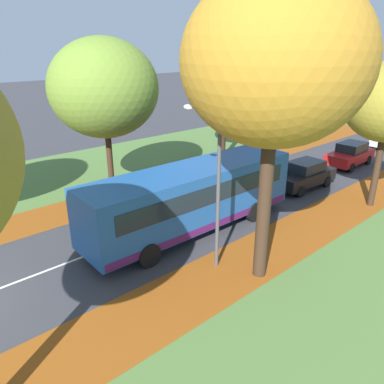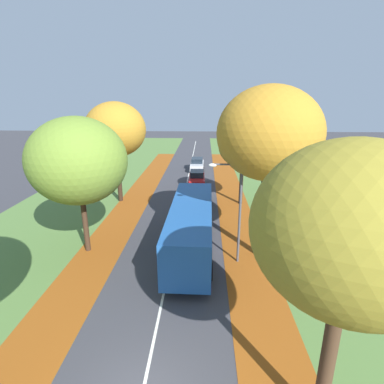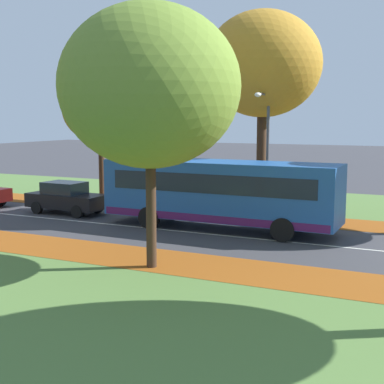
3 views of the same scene
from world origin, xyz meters
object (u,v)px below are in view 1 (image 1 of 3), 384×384
at_px(tree_left_mid, 225,65).
at_px(car_black_lead, 304,175).
at_px(streetlamp_right, 212,171).
at_px(tree_left_near, 104,89).
at_px(bus, 192,196).
at_px(tree_right_near, 275,63).
at_px(car_red_following, 350,154).

xyz_separation_m(tree_left_mid, car_black_lead, (7.39, -0.78, -5.80)).
bearing_deg(car_black_lead, streetlamp_right, -77.34).
height_order(tree_left_near, bus, tree_left_near).
xyz_separation_m(tree_right_near, streetlamp_right, (-1.80, -0.77, -3.70)).
bearing_deg(tree_left_mid, car_black_lead, -6.05).
distance_m(tree_left_mid, car_red_following, 10.65).
xyz_separation_m(tree_right_near, car_red_following, (-4.33, 15.28, -6.62)).
relative_size(tree_left_mid, streetlamp_right, 1.51).
bearing_deg(streetlamp_right, car_red_following, 98.95).
relative_size(tree_right_near, streetlamp_right, 1.68).
height_order(streetlamp_right, bus, streetlamp_right).
relative_size(streetlamp_right, car_black_lead, 1.40).
bearing_deg(car_red_following, tree_left_near, -113.54).
xyz_separation_m(streetlamp_right, car_red_following, (-2.53, 16.06, -2.92)).
relative_size(tree_left_mid, tree_right_near, 0.90).
bearing_deg(car_red_following, car_black_lead, -87.02).
bearing_deg(car_red_following, tree_right_near, -74.20).
relative_size(tree_left_near, tree_left_mid, 0.93).
bearing_deg(bus, tree_left_near, -177.52).
distance_m(tree_left_near, bus, 7.78).
xyz_separation_m(tree_left_mid, car_red_following, (7.07, 5.46, -5.80)).
distance_m(streetlamp_right, car_black_lead, 10.48).
xyz_separation_m(tree_left_near, tree_left_mid, (-0.50, 9.61, 0.81)).
height_order(tree_left_mid, streetlamp_right, tree_left_mid).
bearing_deg(bus, streetlamp_right, -27.05).
bearing_deg(car_black_lead, bus, -91.94).
distance_m(tree_left_near, tree_left_mid, 9.66).
bearing_deg(tree_left_mid, tree_left_near, -87.01).
distance_m(tree_left_near, tree_right_near, 11.01).
bearing_deg(streetlamp_right, tree_left_near, 173.80).
distance_m(tree_left_mid, streetlamp_right, 14.58).
xyz_separation_m(tree_right_near, car_black_lead, (-4.00, 9.04, -6.62)).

